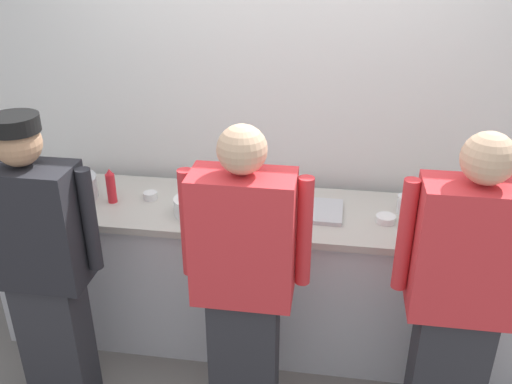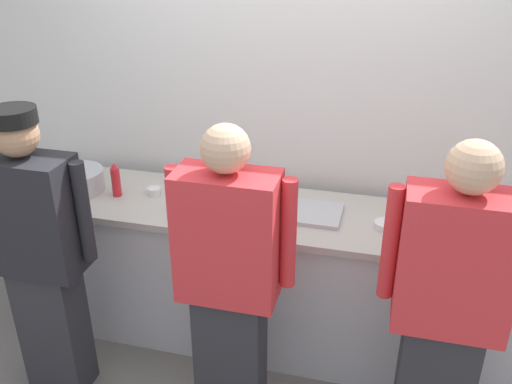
{
  "view_description": "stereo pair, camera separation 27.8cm",
  "coord_description": "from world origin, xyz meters",
  "px_view_note": "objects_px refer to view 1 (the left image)",
  "views": [
    {
      "loc": [
        0.37,
        -2.39,
        2.35
      ],
      "look_at": [
        -0.05,
        0.38,
        0.98
      ],
      "focal_mm": 38.95,
      "sensor_mm": 36.0,
      "label": 1
    },
    {
      "loc": [
        0.65,
        -2.33,
        2.35
      ],
      "look_at": [
        -0.05,
        0.38,
        0.98
      ],
      "focal_mm": 38.95,
      "sensor_mm": 36.0,
      "label": 2
    }
  ],
  "objects_px": {
    "deli_cup": "(405,204)",
    "chef_center": "(244,282)",
    "chef_near_left": "(42,264)",
    "ramekin_orange_sauce": "(150,195)",
    "ramekin_yellow_sauce": "(386,219)",
    "squeeze_bottle_primary": "(111,186)",
    "squeeze_bottle_secondary": "(433,207)",
    "squeeze_bottle_spare": "(510,207)",
    "plate_stack_front": "(193,206)",
    "ramekin_red_sauce": "(469,205)",
    "chefs_knife": "(241,200)",
    "chef_far_right": "(460,298)",
    "sheet_tray": "(300,210)",
    "mixing_bowl_steel": "(68,188)"
  },
  "relations": [
    {
      "from": "deli_cup",
      "to": "chef_center",
      "type": "bearing_deg",
      "value": -136.75
    },
    {
      "from": "chef_near_left",
      "to": "chef_center",
      "type": "xyz_separation_m",
      "value": [
        0.99,
        0.01,
        -0.0
      ]
    },
    {
      "from": "ramekin_orange_sauce",
      "to": "ramekin_yellow_sauce",
      "type": "distance_m",
      "value": 1.34
    },
    {
      "from": "squeeze_bottle_primary",
      "to": "deli_cup",
      "type": "xyz_separation_m",
      "value": [
        1.65,
        0.12,
        -0.05
      ]
    },
    {
      "from": "squeeze_bottle_secondary",
      "to": "squeeze_bottle_spare",
      "type": "height_order",
      "value": "squeeze_bottle_spare"
    },
    {
      "from": "plate_stack_front",
      "to": "squeeze_bottle_spare",
      "type": "bearing_deg",
      "value": 5.11
    },
    {
      "from": "chef_near_left",
      "to": "ramekin_red_sauce",
      "type": "distance_m",
      "value": 2.28
    },
    {
      "from": "squeeze_bottle_secondary",
      "to": "chefs_knife",
      "type": "relative_size",
      "value": 0.67
    },
    {
      "from": "chef_center",
      "to": "chefs_knife",
      "type": "xyz_separation_m",
      "value": [
        -0.15,
        0.74,
        0.05
      ]
    },
    {
      "from": "chef_near_left",
      "to": "ramekin_red_sauce",
      "type": "xyz_separation_m",
      "value": [
        2.13,
        0.83,
        0.06
      ]
    },
    {
      "from": "chef_center",
      "to": "chef_far_right",
      "type": "xyz_separation_m",
      "value": [
        0.96,
        0.02,
        0.01
      ]
    },
    {
      "from": "sheet_tray",
      "to": "ramekin_red_sauce",
      "type": "relative_size",
      "value": 5.43
    },
    {
      "from": "sheet_tray",
      "to": "squeeze_bottle_secondary",
      "type": "height_order",
      "value": "squeeze_bottle_secondary"
    },
    {
      "from": "squeeze_bottle_spare",
      "to": "squeeze_bottle_primary",
      "type": "bearing_deg",
      "value": -177.91
    },
    {
      "from": "ramekin_orange_sauce",
      "to": "ramekin_yellow_sauce",
      "type": "height_order",
      "value": "ramekin_orange_sauce"
    },
    {
      "from": "ramekin_yellow_sauce",
      "to": "chefs_knife",
      "type": "xyz_separation_m",
      "value": [
        -0.81,
        0.13,
        -0.01
      ]
    },
    {
      "from": "chef_center",
      "to": "mixing_bowl_steel",
      "type": "distance_m",
      "value": 1.3
    },
    {
      "from": "plate_stack_front",
      "to": "sheet_tray",
      "type": "xyz_separation_m",
      "value": [
        0.58,
        0.12,
        -0.04
      ]
    },
    {
      "from": "chef_far_right",
      "to": "squeeze_bottle_primary",
      "type": "relative_size",
      "value": 7.85
    },
    {
      "from": "sheet_tray",
      "to": "chefs_knife",
      "type": "xyz_separation_m",
      "value": [
        -0.35,
        0.08,
        -0.01
      ]
    },
    {
      "from": "squeeze_bottle_secondary",
      "to": "squeeze_bottle_spare",
      "type": "distance_m",
      "value": 0.41
    },
    {
      "from": "squeeze_bottle_spare",
      "to": "ramekin_red_sauce",
      "type": "xyz_separation_m",
      "value": [
        -0.17,
        0.13,
        -0.07
      ]
    },
    {
      "from": "squeeze_bottle_primary",
      "to": "squeeze_bottle_spare",
      "type": "distance_m",
      "value": 2.19
    },
    {
      "from": "plate_stack_front",
      "to": "ramekin_yellow_sauce",
      "type": "distance_m",
      "value": 1.05
    },
    {
      "from": "chef_far_right",
      "to": "ramekin_orange_sauce",
      "type": "distance_m",
      "value": 1.76
    },
    {
      "from": "squeeze_bottle_primary",
      "to": "chef_near_left",
      "type": "bearing_deg",
      "value": -100.69
    },
    {
      "from": "chef_far_right",
      "to": "mixing_bowl_steel",
      "type": "distance_m",
      "value": 2.19
    },
    {
      "from": "chef_center",
      "to": "deli_cup",
      "type": "xyz_separation_m",
      "value": [
        0.78,
        0.73,
        0.09
      ]
    },
    {
      "from": "ramekin_orange_sauce",
      "to": "deli_cup",
      "type": "xyz_separation_m",
      "value": [
        1.45,
        0.05,
        0.03
      ]
    },
    {
      "from": "chef_near_left",
      "to": "plate_stack_front",
      "type": "height_order",
      "value": "chef_near_left"
    },
    {
      "from": "squeeze_bottle_primary",
      "to": "chefs_knife",
      "type": "bearing_deg",
      "value": 9.49
    },
    {
      "from": "sheet_tray",
      "to": "squeeze_bottle_spare",
      "type": "height_order",
      "value": "squeeze_bottle_spare"
    },
    {
      "from": "chef_far_right",
      "to": "ramekin_red_sauce",
      "type": "distance_m",
      "value": 0.83
    },
    {
      "from": "ramekin_red_sauce",
      "to": "chefs_knife",
      "type": "xyz_separation_m",
      "value": [
        -1.28,
        -0.09,
        -0.02
      ]
    },
    {
      "from": "ramekin_orange_sauce",
      "to": "plate_stack_front",
      "type": "bearing_deg",
      "value": -25.66
    },
    {
      "from": "squeeze_bottle_secondary",
      "to": "deli_cup",
      "type": "bearing_deg",
      "value": 146.47
    },
    {
      "from": "squeeze_bottle_spare",
      "to": "ramekin_red_sauce",
      "type": "relative_size",
      "value": 2.4
    },
    {
      "from": "chef_center",
      "to": "ramekin_orange_sauce",
      "type": "height_order",
      "value": "chef_center"
    },
    {
      "from": "ramekin_orange_sauce",
      "to": "ramekin_yellow_sauce",
      "type": "bearing_deg",
      "value": -3.25
    },
    {
      "from": "plate_stack_front",
      "to": "chefs_knife",
      "type": "relative_size",
      "value": 0.76
    },
    {
      "from": "squeeze_bottle_spare",
      "to": "chefs_knife",
      "type": "distance_m",
      "value": 1.46
    },
    {
      "from": "chef_far_right",
      "to": "sheet_tray",
      "type": "bearing_deg",
      "value": 139.83
    },
    {
      "from": "chef_near_left",
      "to": "squeeze_bottle_primary",
      "type": "xyz_separation_m",
      "value": [
        0.12,
        0.62,
        0.14
      ]
    },
    {
      "from": "chef_center",
      "to": "chef_far_right",
      "type": "distance_m",
      "value": 0.96
    },
    {
      "from": "plate_stack_front",
      "to": "squeeze_bottle_spare",
      "type": "relative_size",
      "value": 1.01
    },
    {
      "from": "sheet_tray",
      "to": "ramekin_yellow_sauce",
      "type": "distance_m",
      "value": 0.47
    },
    {
      "from": "chef_near_left",
      "to": "ramekin_yellow_sauce",
      "type": "xyz_separation_m",
      "value": [
        1.66,
        0.61,
        0.06
      ]
    },
    {
      "from": "ramekin_yellow_sauce",
      "to": "chef_far_right",
      "type": "bearing_deg",
      "value": -63.35
    },
    {
      "from": "squeeze_bottle_secondary",
      "to": "ramekin_red_sauce",
      "type": "height_order",
      "value": "squeeze_bottle_secondary"
    },
    {
      "from": "chef_far_right",
      "to": "ramekin_red_sauce",
      "type": "xyz_separation_m",
      "value": [
        0.17,
        0.81,
        0.06
      ]
    }
  ]
}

